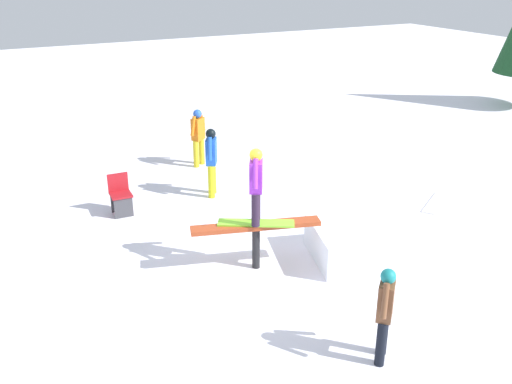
{
  "coord_description": "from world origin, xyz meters",
  "views": [
    {
      "loc": [
        4.11,
        7.98,
        5.18
      ],
      "look_at": [
        0.0,
        0.0,
        1.47
      ],
      "focal_mm": 40.0,
      "sensor_mm": 36.0,
      "label": 1
    }
  ],
  "objects_px": {
    "bystander_brown": "(385,310)",
    "bystander_orange": "(198,135)",
    "loose_snowboard_white": "(435,203)",
    "bystander_blue": "(211,159)",
    "rail_feature": "(256,231)",
    "main_rider_on_rail": "(256,187)",
    "folding_chair": "(121,196)"
  },
  "relations": [
    {
      "from": "bystander_orange",
      "to": "folding_chair",
      "type": "distance_m",
      "value": 3.43
    },
    {
      "from": "bystander_brown",
      "to": "bystander_blue",
      "type": "xyz_separation_m",
      "value": [
        -0.25,
        -6.49,
        0.11
      ]
    },
    {
      "from": "bystander_brown",
      "to": "bystander_orange",
      "type": "height_order",
      "value": "bystander_orange"
    },
    {
      "from": "rail_feature",
      "to": "bystander_orange",
      "type": "relative_size",
      "value": 1.49
    },
    {
      "from": "bystander_blue",
      "to": "folding_chair",
      "type": "distance_m",
      "value": 2.22
    },
    {
      "from": "main_rider_on_rail",
      "to": "bystander_orange",
      "type": "height_order",
      "value": "main_rider_on_rail"
    },
    {
      "from": "main_rider_on_rail",
      "to": "loose_snowboard_white",
      "type": "xyz_separation_m",
      "value": [
        -4.93,
        -0.7,
        -1.54
      ]
    },
    {
      "from": "loose_snowboard_white",
      "to": "bystander_blue",
      "type": "bearing_deg",
      "value": -65.38
    },
    {
      "from": "rail_feature",
      "to": "bystander_blue",
      "type": "distance_m",
      "value": 3.52
    },
    {
      "from": "bystander_brown",
      "to": "rail_feature",
      "type": "bearing_deg",
      "value": -127.62
    },
    {
      "from": "main_rider_on_rail",
      "to": "bystander_orange",
      "type": "distance_m",
      "value": 5.68
    },
    {
      "from": "bystander_orange",
      "to": "rail_feature",
      "type": "bearing_deg",
      "value": -137.29
    },
    {
      "from": "bystander_orange",
      "to": "folding_chair",
      "type": "xyz_separation_m",
      "value": [
        2.66,
        2.11,
        -0.44
      ]
    },
    {
      "from": "rail_feature",
      "to": "bystander_brown",
      "type": "bearing_deg",
      "value": 113.47
    },
    {
      "from": "loose_snowboard_white",
      "to": "folding_chair",
      "type": "bearing_deg",
      "value": -55.47
    },
    {
      "from": "rail_feature",
      "to": "main_rider_on_rail",
      "type": "height_order",
      "value": "main_rider_on_rail"
    },
    {
      "from": "bystander_blue",
      "to": "folding_chair",
      "type": "height_order",
      "value": "bystander_blue"
    },
    {
      "from": "bystander_blue",
      "to": "bystander_orange",
      "type": "distance_m",
      "value": 2.13
    },
    {
      "from": "bystander_blue",
      "to": "bystander_orange",
      "type": "height_order",
      "value": "bystander_blue"
    },
    {
      "from": "bystander_orange",
      "to": "folding_chair",
      "type": "height_order",
      "value": "bystander_orange"
    },
    {
      "from": "main_rider_on_rail",
      "to": "bystander_brown",
      "type": "bearing_deg",
      "value": 126.76
    },
    {
      "from": "main_rider_on_rail",
      "to": "folding_chair",
      "type": "height_order",
      "value": "main_rider_on_rail"
    },
    {
      "from": "rail_feature",
      "to": "folding_chair",
      "type": "distance_m",
      "value": 3.75
    },
    {
      "from": "main_rider_on_rail",
      "to": "loose_snowboard_white",
      "type": "height_order",
      "value": "main_rider_on_rail"
    },
    {
      "from": "folding_chair",
      "to": "rail_feature",
      "type": "bearing_deg",
      "value": -63.51
    },
    {
      "from": "loose_snowboard_white",
      "to": "bystander_orange",
      "type": "bearing_deg",
      "value": -84.49
    },
    {
      "from": "main_rider_on_rail",
      "to": "rail_feature",
      "type": "bearing_deg",
      "value": 0.0
    },
    {
      "from": "bystander_brown",
      "to": "bystander_blue",
      "type": "distance_m",
      "value": 6.5
    },
    {
      "from": "bystander_brown",
      "to": "bystander_orange",
      "type": "bearing_deg",
      "value": -139.79
    },
    {
      "from": "rail_feature",
      "to": "loose_snowboard_white",
      "type": "xyz_separation_m",
      "value": [
        -4.93,
        -0.7,
        -0.71
      ]
    },
    {
      "from": "main_rider_on_rail",
      "to": "bystander_blue",
      "type": "distance_m",
      "value": 3.57
    },
    {
      "from": "main_rider_on_rail",
      "to": "bystander_orange",
      "type": "bearing_deg",
      "value": -71.99
    }
  ]
}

